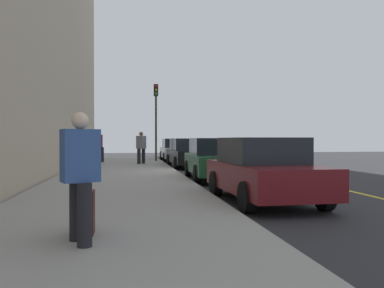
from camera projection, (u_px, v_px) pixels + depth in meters
name	position (u px, v px, depth m)	size (l,w,h in m)	color
ground_plane	(204.00, 176.00, 16.37)	(56.00, 56.00, 0.00)	#28282B
sidewalk	(121.00, 175.00, 15.87)	(28.00, 4.60, 0.15)	gray
lane_stripe_centre	(280.00, 175.00, 16.86)	(28.00, 0.14, 0.01)	gold
parked_car_white	(176.00, 150.00, 27.20)	(4.49, 1.92, 1.51)	black
parked_car_black	(188.00, 153.00, 21.12)	(4.53, 2.01, 1.51)	black
parked_car_green	(215.00, 159.00, 14.87)	(4.50, 2.01, 1.51)	black
parked_car_maroon	(263.00, 170.00, 9.55)	(4.20, 2.00, 1.51)	black
pedestrian_blue_coat	(80.00, 174.00, 5.16)	(0.52, 0.52, 1.67)	black
pedestrian_burgundy_coat	(99.00, 145.00, 23.43)	(0.57, 0.58, 1.82)	black
pedestrian_grey_coat	(141.00, 147.00, 22.02)	(0.53, 0.55, 1.73)	black
traffic_light_pole	(156.00, 110.00, 24.69)	(0.35, 0.26, 4.65)	#2D2D19
rolling_suitcase	(86.00, 212.00, 5.68)	(0.34, 0.22, 0.97)	#471E19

